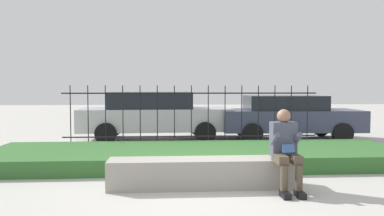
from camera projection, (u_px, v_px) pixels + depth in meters
name	position (u px, v px, depth m)	size (l,w,h in m)	color
ground_plane	(206.00, 187.00, 6.00)	(60.00, 60.00, 0.00)	#B2AFA8
stone_bench	(202.00, 174.00, 5.98)	(3.00, 0.53, 0.46)	gray
person_seated_reader	(285.00, 147.00, 5.74)	(0.42, 0.73, 1.26)	black
grass_berm	(197.00, 156.00, 7.90)	(8.61, 2.43, 0.31)	#33662D
iron_fence	(191.00, 116.00, 9.72)	(6.61, 0.03, 1.66)	black
car_parked_right	(288.00, 116.00, 11.52)	(4.26, 2.04, 1.36)	#383D56
car_parked_center	(154.00, 115.00, 11.52)	(4.62, 2.09, 1.47)	#B7B7BC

